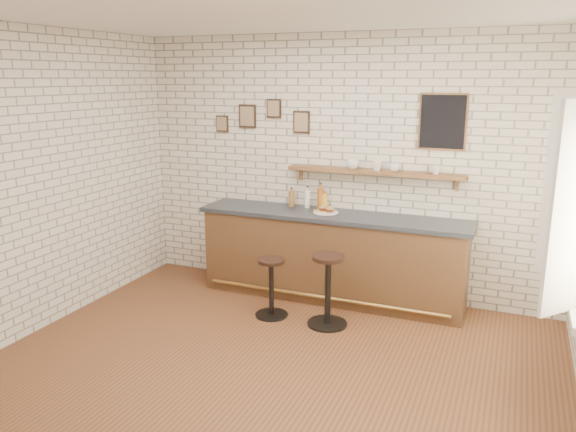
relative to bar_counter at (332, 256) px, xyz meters
name	(u,v)px	position (x,y,z in m)	size (l,w,h in m)	color
ground	(273,364)	(0.01, -1.70, -0.51)	(5.00, 5.00, 0.00)	brown
bar_counter	(332,256)	(0.00, 0.00, 0.00)	(3.10, 0.65, 1.01)	#54381F
sandwich_plate	(326,212)	(-0.09, 0.01, 0.51)	(0.28, 0.28, 0.01)	white
ciabatta_sandwich	(327,209)	(-0.08, 0.01, 0.55)	(0.21, 0.15, 0.06)	#B38549
potato_chips	(324,211)	(-0.11, 0.01, 0.52)	(0.26, 0.18, 0.00)	gold
bitters_bottle_brown	(291,199)	(-0.57, 0.18, 0.60)	(0.07, 0.07, 0.23)	brown
bitters_bottle_white	(307,199)	(-0.37, 0.18, 0.61)	(0.07, 0.07, 0.25)	white
bitters_bottle_amber	(320,198)	(-0.21, 0.18, 0.63)	(0.07, 0.07, 0.31)	#9B5219
condiment_bottle_yellow	(324,202)	(-0.16, 0.18, 0.59)	(0.07, 0.07, 0.21)	gold
bar_stool_left	(271,286)	(-0.44, -0.74, -0.16)	(0.36, 0.36, 0.64)	black
bar_stool_right	(328,288)	(0.19, -0.72, -0.10)	(0.42, 0.42, 0.76)	black
wall_shelf	(374,172)	(0.41, 0.20, 0.97)	(2.00, 0.18, 0.18)	brown
shelf_cup_a	(353,164)	(0.16, 0.20, 1.05)	(0.13, 0.13, 0.10)	white
shelf_cup_b	(377,166)	(0.44, 0.20, 1.04)	(0.11, 0.11, 0.10)	white
shelf_cup_c	(394,168)	(0.63, 0.20, 1.04)	(0.11, 0.11, 0.09)	white
shelf_cup_d	(436,170)	(1.08, 0.20, 1.04)	(0.09, 0.09, 0.09)	white
back_wall_decor	(362,120)	(0.23, 0.28, 1.54)	(2.96, 0.02, 0.56)	black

